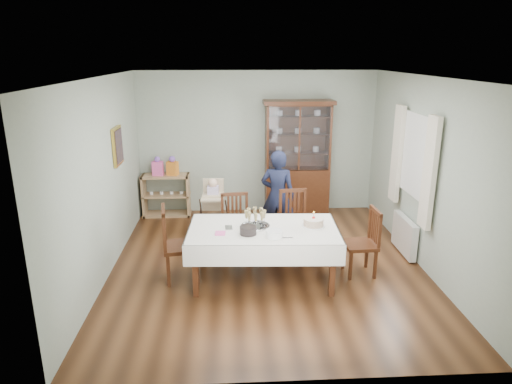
{
  "coord_description": "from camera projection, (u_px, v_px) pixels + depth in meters",
  "views": [
    {
      "loc": [
        -0.51,
        -6.11,
        3.0
      ],
      "look_at": [
        -0.15,
        0.2,
        1.07
      ],
      "focal_mm": 32.0,
      "sensor_mm": 36.0,
      "label": 1
    }
  ],
  "objects": [
    {
      "name": "champagne_tray",
      "position": [
        255.0,
        222.0,
        6.11
      ],
      "size": [
        0.39,
        0.39,
        0.24
      ],
      "color": "silver",
      "rests_on": "dining_table"
    },
    {
      "name": "plate_stack_white",
      "position": [
        274.0,
        234.0,
        5.77
      ],
      "size": [
        0.28,
        0.28,
        0.09
      ],
      "primitive_type": "cylinder",
      "rotation": [
        0.0,
        0.0,
        -0.4
      ],
      "color": "white",
      "rests_on": "dining_table"
    },
    {
      "name": "high_chair",
      "position": [
        214.0,
        215.0,
        7.6
      ],
      "size": [
        0.48,
        0.48,
        1.04
      ],
      "rotation": [
        0.0,
        0.0,
        -0.04
      ],
      "color": "black",
      "rests_on": "floor"
    },
    {
      "name": "cake_knife",
      "position": [
        283.0,
        238.0,
        5.75
      ],
      "size": [
        0.25,
        0.03,
        0.01
      ],
      "primitive_type": "cube",
      "rotation": [
        0.0,
        0.0,
        0.03
      ],
      "color": "silver",
      "rests_on": "dining_table"
    },
    {
      "name": "chair_end_left",
      "position": [
        180.0,
        258.0,
        6.24
      ],
      "size": [
        0.53,
        0.53,
        1.05
      ],
      "rotation": [
        0.0,
        0.0,
        1.71
      ],
      "color": "#432210",
      "rests_on": "floor"
    },
    {
      "name": "room_shell",
      "position": [
        265.0,
        144.0,
        6.75
      ],
      "size": [
        5.0,
        5.0,
        5.0
      ],
      "color": "#9EAA99",
      "rests_on": "floor"
    },
    {
      "name": "radiator",
      "position": [
        404.0,
        235.0,
        7.06
      ],
      "size": [
        0.1,
        0.8,
        0.55
      ],
      "primitive_type": "cube",
      "color": "white",
      "rests_on": "floor"
    },
    {
      "name": "dining_table",
      "position": [
        263.0,
        254.0,
        6.2
      ],
      "size": [
        2.05,
        1.24,
        0.76
      ],
      "rotation": [
        0.0,
        0.0,
        -0.05
      ],
      "color": "#432210",
      "rests_on": "floor"
    },
    {
      "name": "woman",
      "position": [
        278.0,
        196.0,
        7.44
      ],
      "size": [
        0.63,
        0.5,
        1.53
      ],
      "primitive_type": "imported",
      "rotation": [
        0.0,
        0.0,
        2.88
      ],
      "color": "black",
      "rests_on": "floor"
    },
    {
      "name": "birthday_cake",
      "position": [
        313.0,
        222.0,
        6.13
      ],
      "size": [
        0.31,
        0.31,
        0.21
      ],
      "color": "white",
      "rests_on": "dining_table"
    },
    {
      "name": "chair_end_right",
      "position": [
        360.0,
        255.0,
        6.4
      ],
      "size": [
        0.45,
        0.45,
        0.95
      ],
      "rotation": [
        0.0,
        0.0,
        -1.52
      ],
      "color": "#432210",
      "rests_on": "floor"
    },
    {
      "name": "chair_far_right",
      "position": [
        295.0,
        236.0,
        7.03
      ],
      "size": [
        0.5,
        0.5,
        1.0
      ],
      "rotation": [
        0.0,
        0.0,
        0.12
      ],
      "color": "#432210",
      "rests_on": "floor"
    },
    {
      "name": "sideboard",
      "position": [
        166.0,
        195.0,
        8.71
      ],
      "size": [
        0.9,
        0.38,
        0.8
      ],
      "color": "tan",
      "rests_on": "floor"
    },
    {
      "name": "curtain_left",
      "position": [
        429.0,
        173.0,
        6.13
      ],
      "size": [
        0.07,
        0.3,
        1.55
      ],
      "primitive_type": "cube",
      "color": "silver",
      "rests_on": "room_shell"
    },
    {
      "name": "china_cabinet",
      "position": [
        297.0,
        157.0,
        8.61
      ],
      "size": [
        1.3,
        0.48,
        2.18
      ],
      "color": "#432210",
      "rests_on": "floor"
    },
    {
      "name": "window",
      "position": [
        416.0,
        156.0,
        6.69
      ],
      "size": [
        0.04,
        1.02,
        1.22
      ],
      "primitive_type": "cube",
      "color": "white",
      "rests_on": "room_shell"
    },
    {
      "name": "napkin_stack",
      "position": [
        220.0,
        233.0,
        5.89
      ],
      "size": [
        0.14,
        0.14,
        0.02
      ],
      "primitive_type": "cube",
      "rotation": [
        0.0,
        0.0,
        -0.05
      ],
      "color": "#ED57A4",
      "rests_on": "dining_table"
    },
    {
      "name": "gift_bag_orange",
      "position": [
        172.0,
        167.0,
        8.53
      ],
      "size": [
        0.23,
        0.2,
        0.37
      ],
      "color": "orange",
      "rests_on": "sideboard"
    },
    {
      "name": "chair_far_left",
      "position": [
        236.0,
        239.0,
        6.94
      ],
      "size": [
        0.48,
        0.48,
        0.97
      ],
      "rotation": [
        0.0,
        0.0,
        0.11
      ],
      "color": "#432210",
      "rests_on": "floor"
    },
    {
      "name": "cutlery",
      "position": [
        226.0,
        228.0,
        6.09
      ],
      "size": [
        0.13,
        0.18,
        0.01
      ],
      "primitive_type": null,
      "rotation": [
        0.0,
        0.0,
        0.06
      ],
      "color": "silver",
      "rests_on": "dining_table"
    },
    {
      "name": "floor",
      "position": [
        267.0,
        265.0,
        6.74
      ],
      "size": [
        5.0,
        5.0,
        0.0
      ],
      "primitive_type": "plane",
      "color": "#593319",
      "rests_on": "ground"
    },
    {
      "name": "gift_bag_pink",
      "position": [
        158.0,
        167.0,
        8.52
      ],
      "size": [
        0.2,
        0.14,
        0.36
      ],
      "color": "#ED57A4",
      "rests_on": "sideboard"
    },
    {
      "name": "plate_stack_dark",
      "position": [
        248.0,
        230.0,
        5.87
      ],
      "size": [
        0.28,
        0.28,
        0.1
      ],
      "primitive_type": "cylinder",
      "rotation": [
        0.0,
        0.0,
        -0.36
      ],
      "color": "black",
      "rests_on": "dining_table"
    },
    {
      "name": "curtain_right",
      "position": [
        397.0,
        154.0,
        7.31
      ],
      "size": [
        0.07,
        0.3,
        1.55
      ],
      "primitive_type": "cube",
      "color": "silver",
      "rests_on": "room_shell"
    },
    {
      "name": "picture_frame",
      "position": [
        118.0,
        146.0,
        6.9
      ],
      "size": [
        0.04,
        0.48,
        0.58
      ],
      "primitive_type": "cube",
      "color": "gold",
      "rests_on": "room_shell"
    }
  ]
}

